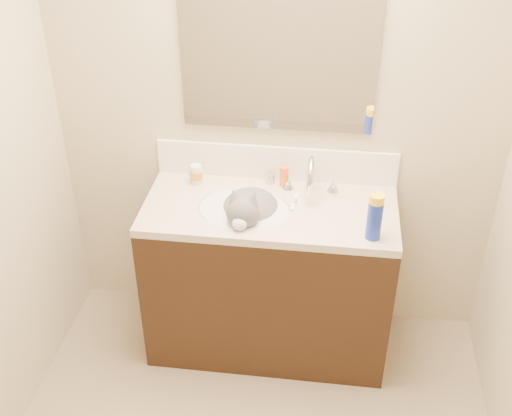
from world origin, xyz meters
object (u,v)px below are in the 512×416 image
(basin, at_px, (244,221))
(amber_bottle, at_px, (284,176))
(faucet, at_px, (311,179))
(silver_jar, at_px, (271,178))
(spray_can, at_px, (374,220))
(pill_bottle, at_px, (196,174))
(vanity_cabinet, at_px, (269,280))
(cat, at_px, (249,213))

(basin, height_order, amber_bottle, amber_bottle)
(faucet, bearing_deg, silver_jar, 157.84)
(spray_can, bearing_deg, amber_bottle, 137.99)
(pill_bottle, distance_m, spray_can, 0.93)
(vanity_cabinet, distance_m, faucet, 0.58)
(basin, distance_m, amber_bottle, 0.31)
(basin, relative_size, spray_can, 2.48)
(basin, bearing_deg, amber_bottle, 53.63)
(pill_bottle, xyz_separation_m, silver_jar, (0.37, 0.05, -0.02))
(vanity_cabinet, xyz_separation_m, amber_bottle, (0.05, 0.20, 0.50))
(cat, distance_m, pill_bottle, 0.36)
(faucet, distance_m, pill_bottle, 0.57)
(faucet, xyz_separation_m, spray_can, (0.29, -0.32, 0.00))
(pill_bottle, relative_size, spray_can, 0.54)
(faucet, xyz_separation_m, amber_bottle, (-0.13, 0.06, -0.03))
(vanity_cabinet, relative_size, pill_bottle, 12.20)
(pill_bottle, xyz_separation_m, spray_can, (0.86, -0.36, 0.04))
(vanity_cabinet, distance_m, spray_can, 0.74)
(vanity_cabinet, distance_m, amber_bottle, 0.54)
(amber_bottle, bearing_deg, basin, -126.37)
(cat, bearing_deg, silver_jar, 79.12)
(cat, bearing_deg, spray_can, -10.22)
(cat, height_order, pill_bottle, cat)
(vanity_cabinet, xyz_separation_m, cat, (-0.09, -0.03, 0.42))
(cat, height_order, amber_bottle, cat)
(cat, height_order, spray_can, spray_can)
(faucet, bearing_deg, vanity_cabinet, -142.71)
(pill_bottle, relative_size, amber_bottle, 0.91)
(basin, bearing_deg, spray_can, -14.82)
(cat, bearing_deg, pill_bottle, 151.46)
(vanity_cabinet, height_order, spray_can, spray_can)
(basin, distance_m, spray_can, 0.63)
(spray_can, bearing_deg, basin, 165.18)
(pill_bottle, bearing_deg, vanity_cabinet, -23.95)
(vanity_cabinet, height_order, silver_jar, silver_jar)
(vanity_cabinet, height_order, cat, cat)
(spray_can, bearing_deg, pill_bottle, 157.35)
(vanity_cabinet, height_order, amber_bottle, amber_bottle)
(spray_can, bearing_deg, vanity_cabinet, 158.45)
(cat, bearing_deg, vanity_cabinet, 21.30)
(vanity_cabinet, xyz_separation_m, silver_jar, (-0.02, 0.22, 0.48))
(basin, distance_m, cat, 0.05)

